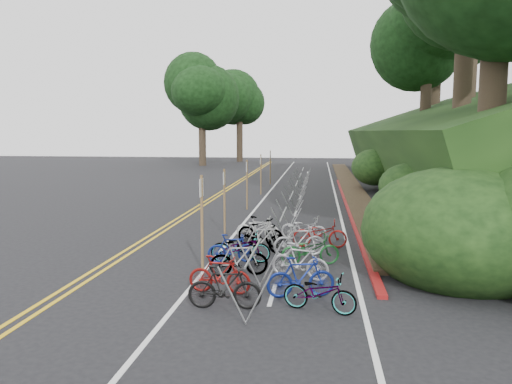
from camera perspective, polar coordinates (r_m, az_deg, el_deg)
ground at (r=14.74m, az=-9.60°, el=-8.58°), size 120.00×120.00×0.00m
road_markings at (r=24.26m, az=-1.27°, el=-2.33°), size 7.47×80.00×0.01m
red_curb at (r=25.92m, az=10.52°, el=-1.74°), size 0.25×28.00×0.10m
embankment at (r=33.81m, az=22.34°, el=4.16°), size 14.30×48.14×9.11m
tree_cluster at (r=36.98m, az=16.71°, el=19.61°), size 33.11×54.59×19.57m
bike_rack_front at (r=11.42m, az=-0.27°, el=-8.51°), size 1.17×2.71×1.23m
bike_racks_rest at (r=26.78m, az=4.66°, el=0.37°), size 1.14×23.00×1.17m
signpost_near at (r=14.04m, az=-6.21°, el=-2.83°), size 0.08×0.40×2.72m
signposts_rest at (r=27.92m, az=-0.16°, el=1.85°), size 0.08×18.40×2.50m
bike_front at (r=15.02m, az=-2.75°, el=-6.46°), size 0.77×1.53×0.88m
bike_valet at (r=14.83m, az=2.63°, el=-6.49°), size 3.23×8.94×1.03m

